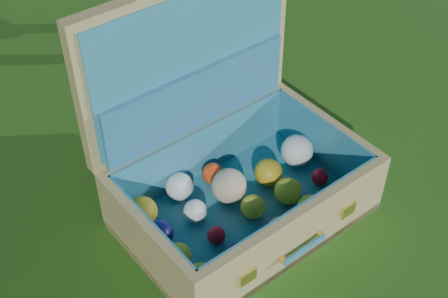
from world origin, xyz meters
TOP-DOWN VIEW (x-y plane):
  - ground at (0.00, 0.00)m, footprint 60.00×60.00m
  - suitcase at (-0.03, 0.21)m, footprint 0.70×0.54m

SIDE VIEW (x-z plane):
  - ground at x=0.00m, z-range 0.00..0.00m
  - suitcase at x=-0.03m, z-range -0.14..0.52m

